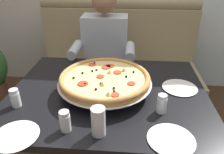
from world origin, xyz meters
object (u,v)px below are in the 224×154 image
Objects in this scene: booth_bench at (117,72)px; plate_near_right at (171,138)px; diner_main at (104,53)px; dining_table at (108,103)px; shaker_oregano at (15,99)px; plate_far_side at (180,87)px; drinking_glass at (98,123)px; pizza at (105,79)px; plate_near_left at (15,135)px; shaker_pepper_flakes at (65,122)px; shaker_parmesan at (162,105)px.

plate_near_right is (0.32, -1.33, 0.36)m from booth_bench.
booth_bench is at bearing 68.51° from diner_main.
shaker_oregano reaches higher than dining_table.
plate_far_side is 0.63m from drinking_glass.
shaker_oregano is (-0.38, -0.87, 0.08)m from diner_main.
drinking_glass reaches higher than pizza.
plate_far_side is (0.82, 0.49, 0.00)m from plate_near_left.
shaker_oregano is at bearing -157.84° from dining_table.
shaker_pepper_flakes reaches higher than plate_far_side.
drinking_glass reaches higher than plate_near_left.
plate_near_right is at bearing 2.83° from plate_near_left.
pizza is at bearing 91.81° from drinking_glass.
drinking_glass is (0.47, -0.18, 0.02)m from shaker_oregano.
booth_bench is at bearing 88.86° from pizza.
diner_main reaches higher than plate_near_left.
pizza reaches higher than plate_near_right.
shaker_pepper_flakes is 0.48m from plate_near_right.
shaker_parmesan reaches higher than dining_table.
shaker_parmesan is at bearing -75.38° from booth_bench.
pizza is (0.09, -0.69, 0.12)m from diner_main.
diner_main is at bearing 86.79° from shaker_pepper_flakes.
diner_main is 6.05× the size of plate_near_left.
diner_main is 0.70m from pizza.
drinking_glass is (-0.45, -0.44, 0.05)m from plate_far_side.
plate_near_left is (-0.67, -0.24, -0.03)m from shaker_parmesan.
pizza is (-0.02, -0.95, 0.43)m from booth_bench.
shaker_pepper_flakes reaches higher than plate_near_right.
plate_near_right is (0.02, -0.20, -0.03)m from shaker_parmesan.
drinking_glass is (-0.30, -0.19, 0.02)m from shaker_parmesan.
shaker_parmesan is 0.48× the size of plate_far_side.
booth_bench is at bearing 82.88° from shaker_pepper_flakes.
shaker_oregano is 0.99× the size of shaker_parmesan.
booth_bench is 7.60× the size of plate_far_side.
shaker_oregano is (-0.48, -0.20, 0.13)m from dining_table.
pizza reaches higher than dining_table.
shaker_pepper_flakes is (-0.16, -0.36, 0.13)m from dining_table.
plate_far_side is 1.52× the size of drinking_glass.
plate_near_left is 0.99× the size of plate_near_right.
booth_bench reaches higher than shaker_oregano.
drinking_glass is at bearing -90.32° from booth_bench.
plate_near_left reaches higher than dining_table.
plate_near_right is 0.47m from plate_far_side.
booth_bench is 0.42m from diner_main.
shaker_pepper_flakes is 0.16m from drinking_glass.
drinking_glass is (-0.01, -1.32, 0.41)m from booth_bench.
drinking_glass is at bearing 177.49° from plate_near_right.
plate_far_side is (0.12, 0.46, -0.00)m from plate_near_right.
shaker_oregano reaches higher than plate_far_side.
dining_table is 11.39× the size of shaker_parmesan.
shaker_pepper_flakes is (-0.16, -1.31, 0.39)m from booth_bench.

